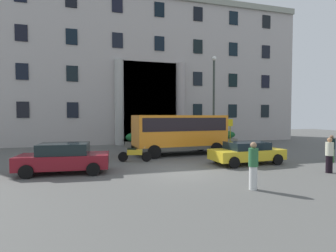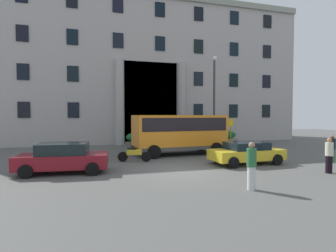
{
  "view_description": "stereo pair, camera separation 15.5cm",
  "coord_description": "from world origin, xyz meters",
  "px_view_note": "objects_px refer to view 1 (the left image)",
  "views": [
    {
      "loc": [
        -4.11,
        -12.13,
        2.8
      ],
      "look_at": [
        0.96,
        5.94,
        2.05
      ],
      "focal_mm": 27.55,
      "sensor_mm": 36.0,
      "label": 1
    },
    {
      "loc": [
        -3.96,
        -12.17,
        2.8
      ],
      "look_at": [
        0.96,
        5.94,
        2.05
      ],
      "focal_mm": 27.55,
      "sensor_mm": 36.0,
      "label": 2
    }
  ],
  "objects_px": {
    "hedge_planter_entrance_right": "(226,138)",
    "pedestrian_child_trailing": "(331,149)",
    "hedge_planter_far_west": "(192,138)",
    "white_taxi_kerbside": "(247,152)",
    "pedestrian_woman_with_bag": "(253,165)",
    "hedge_planter_far_east": "(136,140)",
    "pedestrian_man_red_shirt": "(329,155)",
    "lamppost_plaza_centre": "(214,95)",
    "scooter_by_planter": "(134,154)",
    "motorcycle_far_end": "(59,158)",
    "orange_minibus": "(180,131)",
    "parked_hatchback_near": "(64,158)",
    "bus_stop_sign": "(230,130)"
  },
  "relations": [
    {
      "from": "hedge_planter_far_west",
      "to": "pedestrian_child_trailing",
      "type": "relative_size",
      "value": 0.9
    },
    {
      "from": "bus_stop_sign",
      "to": "pedestrian_woman_with_bag",
      "type": "distance_m",
      "value": 12.55
    },
    {
      "from": "hedge_planter_entrance_right",
      "to": "pedestrian_child_trailing",
      "type": "relative_size",
      "value": 1.21
    },
    {
      "from": "motorcycle_far_end",
      "to": "pedestrian_man_red_shirt",
      "type": "height_order",
      "value": "pedestrian_man_red_shirt"
    },
    {
      "from": "hedge_planter_entrance_right",
      "to": "hedge_planter_far_east",
      "type": "xyz_separation_m",
      "value": [
        -9.08,
        -0.24,
        0.01
      ]
    },
    {
      "from": "orange_minibus",
      "to": "pedestrian_woman_with_bag",
      "type": "height_order",
      "value": "orange_minibus"
    },
    {
      "from": "white_taxi_kerbside",
      "to": "lamppost_plaza_centre",
      "type": "distance_m",
      "value": 8.06
    },
    {
      "from": "hedge_planter_far_west",
      "to": "pedestrian_child_trailing",
      "type": "bearing_deg",
      "value": -64.27
    },
    {
      "from": "orange_minibus",
      "to": "hedge_planter_far_west",
      "type": "xyz_separation_m",
      "value": [
        2.81,
        4.84,
        -0.97
      ]
    },
    {
      "from": "hedge_planter_far_west",
      "to": "white_taxi_kerbside",
      "type": "relative_size",
      "value": 0.34
    },
    {
      "from": "white_taxi_kerbside",
      "to": "pedestrian_woman_with_bag",
      "type": "distance_m",
      "value": 5.41
    },
    {
      "from": "motorcycle_far_end",
      "to": "lamppost_plaza_centre",
      "type": "relative_size",
      "value": 0.25
    },
    {
      "from": "orange_minibus",
      "to": "hedge_planter_far_east",
      "type": "bearing_deg",
      "value": 110.78
    },
    {
      "from": "orange_minibus",
      "to": "bus_stop_sign",
      "type": "relative_size",
      "value": 2.68
    },
    {
      "from": "scooter_by_planter",
      "to": "lamppost_plaza_centre",
      "type": "distance_m",
      "value": 9.62
    },
    {
      "from": "parked_hatchback_near",
      "to": "scooter_by_planter",
      "type": "height_order",
      "value": "parked_hatchback_near"
    },
    {
      "from": "pedestrian_child_trailing",
      "to": "lamppost_plaza_centre",
      "type": "xyz_separation_m",
      "value": [
        -3.95,
        7.89,
        3.72
      ]
    },
    {
      "from": "hedge_planter_far_east",
      "to": "white_taxi_kerbside",
      "type": "relative_size",
      "value": 0.43
    },
    {
      "from": "hedge_planter_far_west",
      "to": "lamppost_plaza_centre",
      "type": "distance_m",
      "value": 4.65
    },
    {
      "from": "pedestrian_woman_with_bag",
      "to": "lamppost_plaza_centre",
      "type": "height_order",
      "value": "lamppost_plaza_centre"
    },
    {
      "from": "parked_hatchback_near",
      "to": "hedge_planter_far_east",
      "type": "bearing_deg",
      "value": 66.73
    },
    {
      "from": "bus_stop_sign",
      "to": "white_taxi_kerbside",
      "type": "height_order",
      "value": "bus_stop_sign"
    },
    {
      "from": "hedge_planter_far_east",
      "to": "motorcycle_far_end",
      "type": "bearing_deg",
      "value": -126.41
    },
    {
      "from": "bus_stop_sign",
      "to": "white_taxi_kerbside",
      "type": "relative_size",
      "value": 0.58
    },
    {
      "from": "hedge_planter_entrance_right",
      "to": "hedge_planter_far_west",
      "type": "relative_size",
      "value": 1.34
    },
    {
      "from": "scooter_by_planter",
      "to": "pedestrian_woman_with_bag",
      "type": "bearing_deg",
      "value": -47.72
    },
    {
      "from": "hedge_planter_far_west",
      "to": "pedestrian_woman_with_bag",
      "type": "distance_m",
      "value": 14.36
    },
    {
      "from": "hedge_planter_far_east",
      "to": "pedestrian_man_red_shirt",
      "type": "relative_size",
      "value": 1.07
    },
    {
      "from": "hedge_planter_far_east",
      "to": "scooter_by_planter",
      "type": "bearing_deg",
      "value": -99.35
    },
    {
      "from": "scooter_by_planter",
      "to": "pedestrian_man_red_shirt",
      "type": "distance_m",
      "value": 10.42
    },
    {
      "from": "orange_minibus",
      "to": "parked_hatchback_near",
      "type": "relative_size",
      "value": 1.55
    },
    {
      "from": "orange_minibus",
      "to": "white_taxi_kerbside",
      "type": "relative_size",
      "value": 1.57
    },
    {
      "from": "hedge_planter_entrance_right",
      "to": "parked_hatchback_near",
      "type": "xyz_separation_m",
      "value": [
        -14.0,
        -9.65,
        0.12
      ]
    },
    {
      "from": "hedge_planter_far_east",
      "to": "white_taxi_kerbside",
      "type": "height_order",
      "value": "hedge_planter_far_east"
    },
    {
      "from": "pedestrian_man_red_shirt",
      "to": "pedestrian_child_trailing",
      "type": "bearing_deg",
      "value": 13.05
    },
    {
      "from": "parked_hatchback_near",
      "to": "pedestrian_man_red_shirt",
      "type": "distance_m",
      "value": 12.96
    },
    {
      "from": "scooter_by_planter",
      "to": "pedestrian_child_trailing",
      "type": "bearing_deg",
      "value": -0.38
    },
    {
      "from": "hedge_planter_far_east",
      "to": "hedge_planter_far_west",
      "type": "distance_m",
      "value": 5.24
    },
    {
      "from": "hedge_planter_entrance_right",
      "to": "motorcycle_far_end",
      "type": "distance_m",
      "value": 16.38
    },
    {
      "from": "scooter_by_planter",
      "to": "motorcycle_far_end",
      "type": "bearing_deg",
      "value": -162.28
    },
    {
      "from": "scooter_by_planter",
      "to": "pedestrian_child_trailing",
      "type": "distance_m",
      "value": 11.89
    },
    {
      "from": "motorcycle_far_end",
      "to": "pedestrian_woman_with_bag",
      "type": "distance_m",
      "value": 10.43
    },
    {
      "from": "hedge_planter_entrance_right",
      "to": "white_taxi_kerbside",
      "type": "distance_m",
      "value": 10.71
    },
    {
      "from": "scooter_by_planter",
      "to": "pedestrian_child_trailing",
      "type": "relative_size",
      "value": 1.21
    },
    {
      "from": "motorcycle_far_end",
      "to": "white_taxi_kerbside",
      "type": "bearing_deg",
      "value": 3.1
    },
    {
      "from": "orange_minibus",
      "to": "scooter_by_planter",
      "type": "bearing_deg",
      "value": -154.27
    },
    {
      "from": "parked_hatchback_near",
      "to": "pedestrian_woman_with_bag",
      "type": "height_order",
      "value": "pedestrian_woman_with_bag"
    },
    {
      "from": "scooter_by_planter",
      "to": "motorcycle_far_end",
      "type": "xyz_separation_m",
      "value": [
        -4.23,
        -0.12,
        -0.0
      ]
    },
    {
      "from": "hedge_planter_entrance_right",
      "to": "motorcycle_far_end",
      "type": "height_order",
      "value": "hedge_planter_entrance_right"
    },
    {
      "from": "hedge_planter_far_east",
      "to": "pedestrian_man_red_shirt",
      "type": "bearing_deg",
      "value": -59.45
    }
  ]
}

